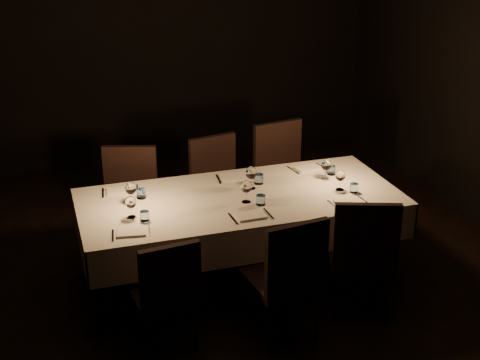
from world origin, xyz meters
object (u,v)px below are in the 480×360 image
object	(u,v)px
chair_far_left	(130,198)
chair_far_center	(218,184)
chair_near_right	(363,252)
chair_near_left	(167,290)
chair_near_center	(288,274)
dining_table	(240,205)
chair_far_right	(284,173)

from	to	relation	value
chair_far_left	chair_far_center	world-z (taller)	chair_far_left
chair_near_right	chair_far_center	distance (m)	1.71
chair_near_left	chair_near_center	bearing A→B (deg)	165.13
dining_table	chair_near_left	xyz separation A→B (m)	(-0.76, -0.74, -0.20)
dining_table	chair_near_center	bearing A→B (deg)	-85.32
dining_table	chair_far_left	bearing A→B (deg)	135.64
chair_near_center	chair_far_left	world-z (taller)	chair_far_left
chair_near_right	chair_far_right	world-z (taller)	chair_far_right
chair_near_right	chair_near_center	bearing A→B (deg)	30.57
chair_near_center	chair_far_right	bearing A→B (deg)	-117.82
dining_table	chair_near_center	xyz separation A→B (m)	(0.07, -0.86, -0.16)
chair_far_left	chair_near_left	bearing A→B (deg)	-72.67
chair_near_center	dining_table	bearing A→B (deg)	-92.85
chair_near_right	chair_far_center	bearing A→B (deg)	-47.91
chair_near_left	chair_near_right	xyz separation A→B (m)	(1.46, -0.00, 0.05)
chair_near_left	chair_far_right	distance (m)	2.13
dining_table	chair_near_left	distance (m)	1.08
chair_near_right	dining_table	bearing A→B (deg)	-26.52
chair_near_left	chair_far_center	size ratio (longest dim) A/B	0.91
chair_near_left	chair_far_right	bearing A→B (deg)	-139.49
chair_far_left	chair_far_center	size ratio (longest dim) A/B	1.02
chair_near_center	chair_far_left	distance (m)	1.81
chair_near_left	chair_far_center	bearing A→B (deg)	-123.93
chair_near_right	chair_far_right	bearing A→B (deg)	-69.55
dining_table	chair_near_center	size ratio (longest dim) A/B	2.62
chair_far_center	chair_far_left	bearing A→B (deg)	175.38
chair_near_left	chair_near_center	world-z (taller)	chair_near_center
chair_near_center	chair_far_right	xyz separation A→B (m)	(0.62, 1.68, 0.03)
dining_table	chair_far_center	bearing A→B (deg)	85.86
chair_near_center	chair_near_right	bearing A→B (deg)	-176.88
chair_near_center	chair_far_center	xyz separation A→B (m)	(-0.01, 1.70, -0.01)
chair_near_left	chair_far_right	xyz separation A→B (m)	(1.45, 1.56, 0.08)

